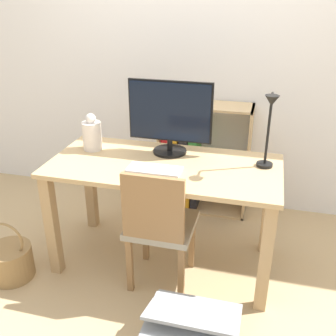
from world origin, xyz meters
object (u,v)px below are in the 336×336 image
at_px(keyboard, 154,169).
at_px(vase, 92,134).
at_px(bookshelf, 189,162).
at_px(chair, 159,224).
at_px(desk_lamp, 269,125).
at_px(basket, 11,261).
at_px(monitor, 170,115).

distance_m(keyboard, vase, 0.56).
bearing_deg(bookshelf, chair, -88.14).
bearing_deg(vase, desk_lamp, -2.27).
distance_m(keyboard, basket, 1.14).
height_order(vase, chair, vase).
xyz_separation_m(vase, bookshelf, (0.53, 0.67, -0.43)).
xyz_separation_m(monitor, keyboard, (-0.02, -0.31, -0.25)).
xyz_separation_m(monitor, bookshelf, (0.01, 0.59, -0.58)).
height_order(bookshelf, basket, bookshelf).
distance_m(monitor, bookshelf, 0.83).
relative_size(desk_lamp, chair, 0.56).
distance_m(vase, basket, 0.98).
bearing_deg(desk_lamp, bookshelf, 130.28).
height_order(vase, basket, vase).
relative_size(vase, desk_lamp, 0.54).
bearing_deg(vase, bookshelf, 51.71).
distance_m(keyboard, desk_lamp, 0.72).
height_order(keyboard, desk_lamp, desk_lamp).
bearing_deg(vase, keyboard, -24.11).
bearing_deg(basket, bookshelf, 52.21).
bearing_deg(chair, bookshelf, 83.20).
distance_m(monitor, vase, 0.55).
distance_m(vase, chair, 0.78).
height_order(keyboard, chair, chair).
distance_m(bookshelf, basket, 1.55).
height_order(keyboard, bookshelf, bookshelf).
bearing_deg(chair, basket, -178.58).
distance_m(monitor, chair, 0.70).
distance_m(desk_lamp, bookshelf, 1.12).
bearing_deg(keyboard, desk_lamp, 15.70).
height_order(desk_lamp, bookshelf, desk_lamp).
relative_size(monitor, desk_lamp, 1.17).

